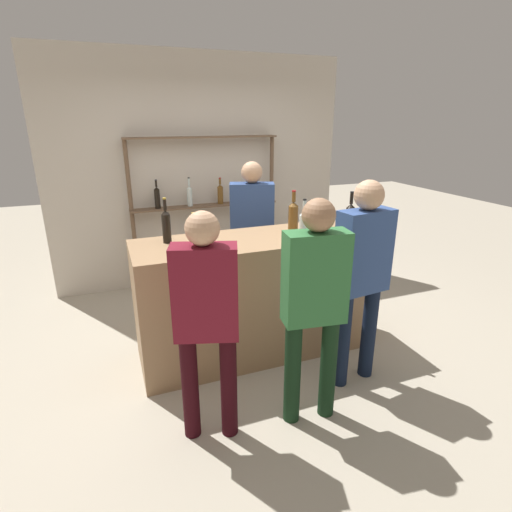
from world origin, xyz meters
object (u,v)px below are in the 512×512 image
object	(u,v)px
counter_bottle_1	(304,224)
counter_bottle_2	(166,225)
counter_bottle_4	(293,215)
server_behind_counter	(252,228)
wine_glass	(339,216)
customer_left	(206,313)
counter_bottle_0	(195,238)
cork_jar	(305,222)
customer_center	(314,298)
counter_bottle_3	(350,218)
customer_right	(362,269)

from	to	relation	value
counter_bottle_1	counter_bottle_2	size ratio (longest dim) A/B	0.93
counter_bottle_1	counter_bottle_4	xyz separation A→B (m)	(0.04, 0.27, 0.01)
counter_bottle_4	server_behind_counter	world-z (taller)	server_behind_counter
wine_glass	customer_left	world-z (taller)	customer_left
counter_bottle_0	server_behind_counter	distance (m)	1.28
counter_bottle_1	cork_jar	distance (m)	0.36
customer_center	counter_bottle_2	bearing A→B (deg)	42.44
cork_jar	counter_bottle_1	bearing A→B (deg)	-120.51
counter_bottle_2	server_behind_counter	world-z (taller)	server_behind_counter
counter_bottle_4	customer_center	xyz separation A→B (m)	(-0.36, -1.07, -0.28)
counter_bottle_3	counter_bottle_4	size ratio (longest dim) A/B	1.03
counter_bottle_3	server_behind_counter	size ratio (longest dim) A/B	0.23
cork_jar	counter_bottle_4	bearing A→B (deg)	-169.83
counter_bottle_0	counter_bottle_2	distance (m)	0.38
counter_bottle_3	wine_glass	world-z (taller)	counter_bottle_3
counter_bottle_0	customer_right	xyz separation A→B (m)	(1.16, -0.50, -0.24)
counter_bottle_4	server_behind_counter	bearing A→B (deg)	103.26
counter_bottle_3	customer_center	xyz separation A→B (m)	(-0.77, -0.79, -0.29)
counter_bottle_3	customer_center	bearing A→B (deg)	-134.33
counter_bottle_1	customer_center	xyz separation A→B (m)	(-0.32, -0.79, -0.27)
cork_jar	customer_center	distance (m)	1.22
counter_bottle_0	customer_center	xyz separation A→B (m)	(0.61, -0.77, -0.26)
counter_bottle_3	customer_right	xyz separation A→B (m)	(-0.22, -0.52, -0.26)
wine_glass	customer_right	bearing A→B (deg)	-106.26
wine_glass	cork_jar	distance (m)	0.31
counter_bottle_1	server_behind_counter	distance (m)	0.97
counter_bottle_0	counter_bottle_2	world-z (taller)	counter_bottle_2
counter_bottle_0	counter_bottle_4	bearing A→B (deg)	17.40
counter_bottle_1	wine_glass	xyz separation A→B (m)	(0.42, 0.13, 0.00)
counter_bottle_4	wine_glass	distance (m)	0.41
customer_right	customer_center	bearing A→B (deg)	108.85
counter_bottle_1	wine_glass	bearing A→B (deg)	17.35
counter_bottle_0	counter_bottle_3	xyz separation A→B (m)	(1.38, 0.02, 0.02)
counter_bottle_1	customer_right	size ratio (longest dim) A/B	0.21
counter_bottle_2	customer_center	world-z (taller)	customer_center
customer_right	customer_left	xyz separation A→B (m)	(-1.26, -0.17, -0.05)
counter_bottle_1	counter_bottle_4	bearing A→B (deg)	82.54
counter_bottle_0	counter_bottle_1	distance (m)	0.93
counter_bottle_2	counter_bottle_4	xyz separation A→B (m)	(1.12, -0.04, -0.00)
server_behind_counter	customer_center	size ratio (longest dim) A/B	1.03
counter_bottle_0	customer_right	bearing A→B (deg)	-23.51
counter_bottle_0	counter_bottle_2	bearing A→B (deg)	114.60
server_behind_counter	counter_bottle_3	bearing A→B (deg)	50.33
customer_right	customer_left	distance (m)	1.27
counter_bottle_4	customer_left	xyz separation A→B (m)	(-1.06, -0.98, -0.31)
wine_glass	customer_center	distance (m)	1.22
counter_bottle_3	cork_jar	distance (m)	0.42
counter_bottle_0	cork_jar	world-z (taller)	counter_bottle_0
counter_bottle_2	cork_jar	xyz separation A→B (m)	(1.26, -0.02, -0.09)
customer_left	counter_bottle_4	bearing A→B (deg)	-29.64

